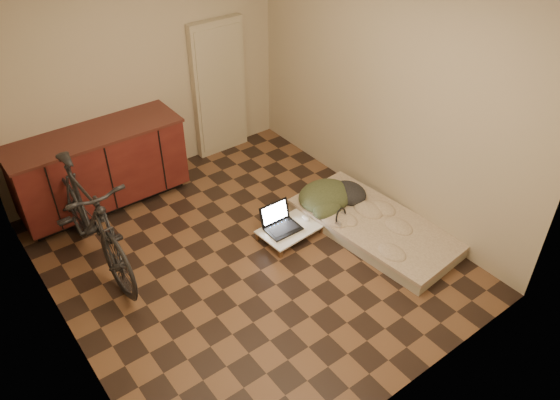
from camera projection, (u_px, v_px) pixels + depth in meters
room_shell at (241, 145)px, 4.72m from camera, size 3.50×4.00×2.60m
cabinets at (100, 168)px, 5.95m from camera, size 1.84×0.62×0.91m
appliance_panel at (219, 89)px, 6.70m from camera, size 0.70×0.10×1.70m
bicycle at (88, 214)px, 5.07m from camera, size 0.59×1.87×1.20m
futon at (375, 226)px, 5.75m from camera, size 1.01×1.86×0.15m
clothing_pile at (332, 189)px, 5.94m from camera, size 0.70×0.61×0.26m
headphones at (341, 216)px, 5.65m from camera, size 0.27×0.26×0.15m
lap_desk at (290, 229)px, 5.69m from camera, size 0.67×0.46×0.11m
laptop at (280, 223)px, 5.67m from camera, size 0.35×0.32×0.24m
mouse at (306, 218)px, 5.79m from camera, size 0.07×0.11×0.04m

